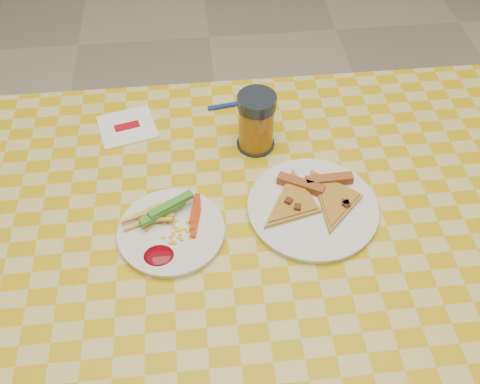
# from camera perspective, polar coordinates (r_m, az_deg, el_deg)

# --- Properties ---
(ground) EXTENTS (8.00, 8.00, 0.00)m
(ground) POSITION_cam_1_polar(r_m,az_deg,el_deg) (1.70, 0.87, -18.80)
(ground) COLOR #BDAE98
(ground) RESTS_ON ground
(table) EXTENTS (1.28, 0.88, 0.76)m
(table) POSITION_cam_1_polar(r_m,az_deg,el_deg) (1.09, 1.28, -5.57)
(table) COLOR silver
(table) RESTS_ON ground
(plate_left) EXTENTS (0.24, 0.24, 0.01)m
(plate_left) POSITION_cam_1_polar(r_m,az_deg,el_deg) (1.02, -7.32, -4.28)
(plate_left) COLOR white
(plate_left) RESTS_ON table
(plate_right) EXTENTS (0.29, 0.29, 0.01)m
(plate_right) POSITION_cam_1_polar(r_m,az_deg,el_deg) (1.06, 7.73, -1.78)
(plate_right) COLOR white
(plate_right) RESTS_ON table
(fries_veggies) EXTENTS (0.17, 0.16, 0.04)m
(fries_veggies) POSITION_cam_1_polar(r_m,az_deg,el_deg) (1.02, -7.90, -3.10)
(fries_veggies) COLOR gold
(fries_veggies) RESTS_ON plate_left
(pizza_slices) EXTENTS (0.24, 0.22, 0.02)m
(pizza_slices) POSITION_cam_1_polar(r_m,az_deg,el_deg) (1.06, 7.87, -0.69)
(pizza_slices) COLOR gold
(pizza_slices) RESTS_ON plate_right
(drink_glass) EXTENTS (0.08, 0.08, 0.13)m
(drink_glass) POSITION_cam_1_polar(r_m,az_deg,el_deg) (1.13, 1.74, 7.45)
(drink_glass) COLOR black
(drink_glass) RESTS_ON table
(napkin) EXTENTS (0.14, 0.14, 0.01)m
(napkin) POSITION_cam_1_polar(r_m,az_deg,el_deg) (1.24, -11.94, 6.79)
(napkin) COLOR white
(napkin) RESTS_ON table
(fork) EXTENTS (0.13, 0.03, 0.01)m
(fork) POSITION_cam_1_polar(r_m,az_deg,el_deg) (1.27, -0.48, 9.37)
(fork) COLOR navy
(fork) RESTS_ON table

